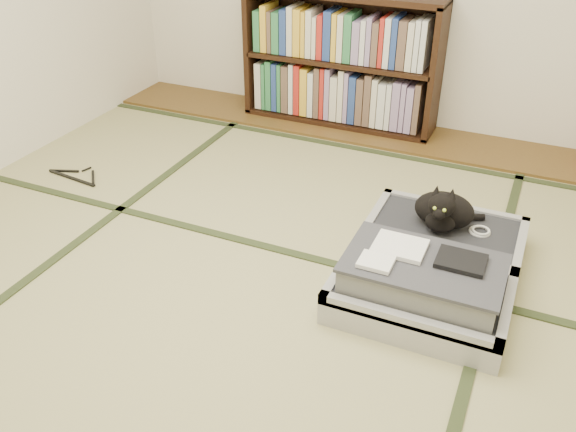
% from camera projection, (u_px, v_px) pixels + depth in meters
% --- Properties ---
extents(floor, '(4.50, 4.50, 0.00)m').
position_uv_depth(floor, '(246.00, 298.00, 2.75)').
color(floor, tan).
rests_on(floor, ground).
extents(wood_strip, '(4.00, 0.50, 0.02)m').
position_uv_depth(wood_strip, '(376.00, 132.00, 4.30)').
color(wood_strip, brown).
rests_on(wood_strip, ground).
extents(tatami_borders, '(4.00, 4.50, 0.01)m').
position_uv_depth(tatami_borders, '(291.00, 241.00, 3.14)').
color(tatami_borders, '#2D381E').
rests_on(tatami_borders, ground).
extents(bookcase, '(1.37, 0.31, 0.92)m').
position_uv_depth(bookcase, '(341.00, 62.00, 4.24)').
color(bookcase, black).
rests_on(bookcase, wood_strip).
extents(suitcase, '(0.75, 1.00, 0.29)m').
position_uv_depth(suitcase, '(430.00, 268.00, 2.77)').
color(suitcase, '#A8A8AC').
rests_on(suitcase, floor).
extents(cat, '(0.33, 0.33, 0.27)m').
position_uv_depth(cat, '(444.00, 211.00, 2.93)').
color(cat, black).
rests_on(cat, suitcase).
extents(cable_coil, '(0.10, 0.10, 0.02)m').
position_uv_depth(cable_coil, '(480.00, 231.00, 2.94)').
color(cable_coil, white).
rests_on(cable_coil, suitcase).
extents(hanger, '(0.39, 0.20, 0.01)m').
position_uv_depth(hanger, '(76.00, 176.00, 3.74)').
color(hanger, black).
rests_on(hanger, floor).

